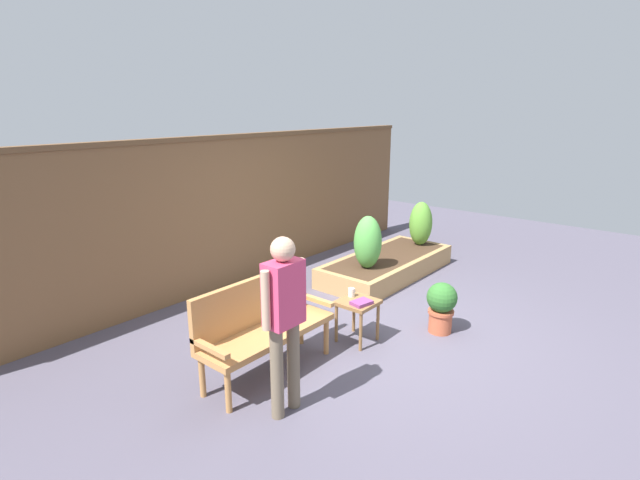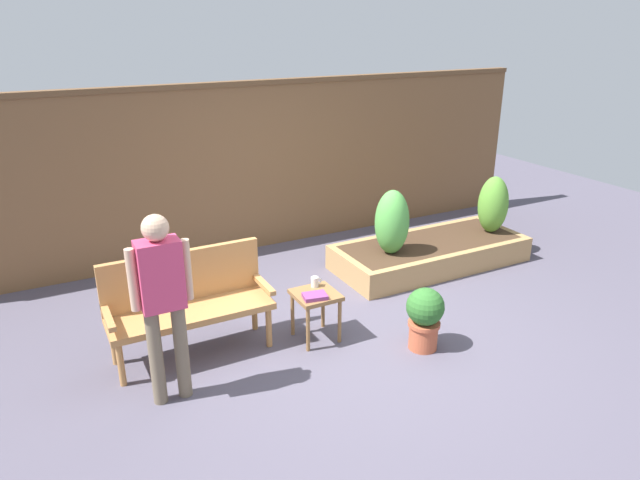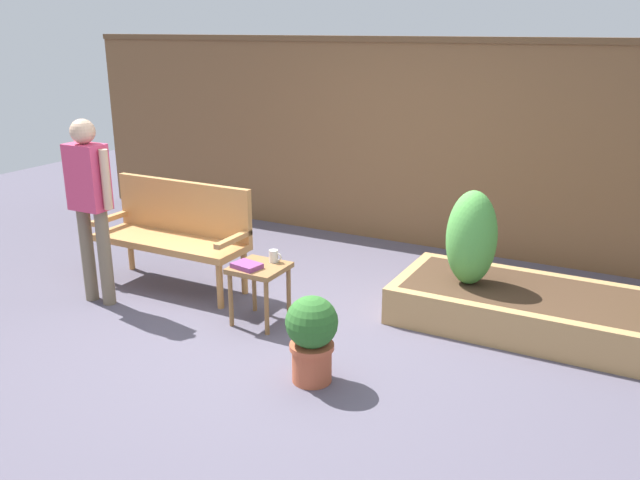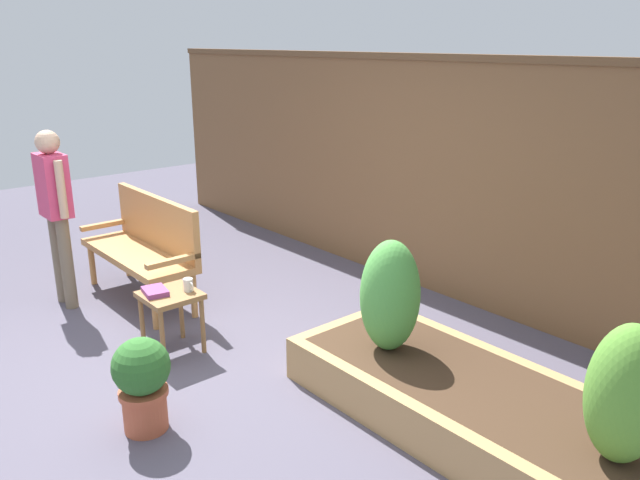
{
  "view_description": "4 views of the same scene",
  "coord_description": "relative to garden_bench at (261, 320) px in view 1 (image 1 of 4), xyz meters",
  "views": [
    {
      "loc": [
        -4.34,
        -2.73,
        2.55
      ],
      "look_at": [
        0.09,
        0.98,
        0.93
      ],
      "focal_mm": 27.01,
      "sensor_mm": 36.0,
      "label": 1
    },
    {
      "loc": [
        -2.52,
        -4.17,
        2.86
      ],
      "look_at": [
        -0.06,
        0.51,
        0.82
      ],
      "focal_mm": 32.3,
      "sensor_mm": 36.0,
      "label": 2
    },
    {
      "loc": [
        2.36,
        -3.95,
        2.26
      ],
      "look_at": [
        -0.08,
        0.66,
        0.57
      ],
      "focal_mm": 37.15,
      "sensor_mm": 36.0,
      "label": 3
    },
    {
      "loc": [
        3.7,
        -1.87,
        2.27
      ],
      "look_at": [
        0.23,
        1.1,
        0.82
      ],
      "focal_mm": 35.41,
      "sensor_mm": 36.0,
      "label": 4
    }
  ],
  "objects": [
    {
      "name": "fence_back",
      "position": [
        1.43,
        2.14,
        0.55
      ],
      "size": [
        8.4,
        0.14,
        2.16
      ],
      "color": "brown",
      "rests_on": "ground_plane"
    },
    {
      "name": "potted_boxwood",
      "position": [
        1.91,
        -0.97,
        -0.21
      ],
      "size": [
        0.35,
        0.35,
        0.6
      ],
      "color": "#B75638",
      "rests_on": "ground_plane"
    },
    {
      "name": "shrub_far_corner",
      "position": [
        4.07,
        0.5,
        0.12
      ],
      "size": [
        0.37,
        0.37,
        0.73
      ],
      "color": "brown",
      "rests_on": "raised_planter_bed"
    },
    {
      "name": "garden_bench",
      "position": [
        0.0,
        0.0,
        0.0
      ],
      "size": [
        1.44,
        0.48,
        0.94
      ],
      "color": "#B77F47",
      "rests_on": "ground_plane"
    },
    {
      "name": "cup_on_table",
      "position": [
        1.17,
        -0.23,
        -0.02
      ],
      "size": [
        0.11,
        0.07,
        0.1
      ],
      "color": "silver",
      "rests_on": "side_table"
    },
    {
      "name": "person_by_bench",
      "position": [
        -0.34,
        -0.64,
        0.39
      ],
      "size": [
        0.47,
        0.2,
        1.56
      ],
      "color": "#70604C",
      "rests_on": "ground_plane"
    },
    {
      "name": "side_table",
      "position": [
        1.11,
        -0.35,
        -0.15
      ],
      "size": [
        0.4,
        0.4,
        0.48
      ],
      "color": "olive",
      "rests_on": "ground_plane"
    },
    {
      "name": "raised_planter_bed",
      "position": [
        3.18,
        0.56,
        -0.39
      ],
      "size": [
        2.4,
        1.0,
        0.3
      ],
      "color": "#AD8451",
      "rests_on": "ground_plane"
    },
    {
      "name": "shrub_near_bench",
      "position": [
        2.53,
        0.5,
        0.13
      ],
      "size": [
        0.4,
        0.4,
        0.76
      ],
      "color": "brown",
      "rests_on": "raised_planter_bed"
    },
    {
      "name": "ground_plane",
      "position": [
        1.43,
        -0.46,
        -0.54
      ],
      "size": [
        14.0,
        14.0,
        0.0
      ],
      "primitive_type": "plane",
      "color": "#514C5B"
    },
    {
      "name": "book_on_table",
      "position": [
        1.05,
        -0.44,
        -0.05
      ],
      "size": [
        0.24,
        0.19,
        0.04
      ],
      "primitive_type": "cube",
      "rotation": [
        0.0,
        0.0,
        -0.19
      ],
      "color": "#7F3875",
      "rests_on": "side_table"
    }
  ]
}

